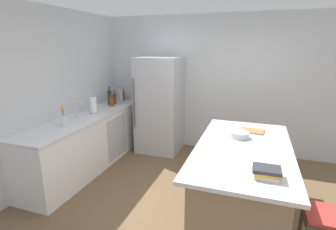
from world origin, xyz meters
TOP-DOWN VIEW (x-y plane):
  - ground_plane at (0.00, 0.00)m, footprint 7.20×7.20m
  - wall_rear at (0.00, 2.25)m, footprint 6.00×0.10m
  - wall_left at (-2.45, 0.00)m, footprint 0.10×6.00m
  - counter_run_left at (-2.08, 0.74)m, footprint 0.67×2.76m
  - kitchen_island at (0.45, 0.14)m, footprint 1.05×2.00m
  - refrigerator at (-1.21, 1.82)m, footprint 0.80×0.79m
  - bar_stool at (1.17, -0.56)m, footprint 0.36×0.36m
  - sink_faucet at (-2.13, 0.53)m, footprint 0.15×0.05m
  - flower_vase at (-2.03, 0.12)m, footprint 0.09×0.09m
  - paper_towel_roll at (-2.07, 0.89)m, footprint 0.14×0.14m
  - vinegar_bottle at (-2.09, 1.99)m, footprint 0.05×0.05m
  - hot_sauce_bottle at (-2.12, 1.91)m, footprint 0.06×0.06m
  - soda_bottle at (-2.08, 1.81)m, footprint 0.07×0.07m
  - gin_bottle at (-1.99, 1.71)m, footprint 0.07×0.07m
  - syrup_bottle at (-2.10, 1.63)m, footprint 0.07×0.07m
  - wine_bottle at (-2.15, 1.53)m, footprint 0.07×0.07m
  - whiskey_bottle at (-2.04, 1.43)m, footprint 0.08×0.08m
  - cookbook_stack at (0.68, -0.53)m, footprint 0.25×0.20m
  - mixing_bowl at (0.38, 0.43)m, footprint 0.23×0.23m
  - cutting_board at (0.52, 0.73)m, footprint 0.33×0.25m

SIDE VIEW (x-z plane):
  - ground_plane at x=0.00m, z-range 0.00..0.00m
  - counter_run_left at x=-2.08m, z-range 0.00..0.91m
  - kitchen_island at x=0.45m, z-range 0.01..0.92m
  - bar_stool at x=1.17m, z-range 0.22..0.91m
  - refrigerator at x=-1.21m, z-range 0.00..1.82m
  - cutting_board at x=0.52m, z-range 0.92..0.94m
  - mixing_bowl at x=0.38m, z-range 0.92..1.00m
  - cookbook_stack at x=0.68m, z-range 0.92..1.02m
  - flower_vase at x=-2.03m, z-range 0.86..1.16m
  - vinegar_bottle at x=-2.09m, z-range 0.88..1.14m
  - hot_sauce_bottle at x=-2.12m, z-range 0.89..1.14m
  - syrup_bottle at x=-2.10m, z-range 0.88..1.14m
  - whiskey_bottle at x=-2.04m, z-range 0.88..1.14m
  - gin_bottle at x=-1.99m, z-range 0.87..1.18m
  - soda_bottle at x=-2.08m, z-range 0.88..1.19m
  - paper_towel_roll at x=-2.07m, z-range 0.89..1.20m
  - wine_bottle at x=-2.15m, z-range 0.88..1.23m
  - sink_faucet at x=-2.13m, z-range 0.92..1.22m
  - wall_rear at x=0.00m, z-range 0.00..2.60m
  - wall_left at x=-2.45m, z-range 0.00..2.60m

